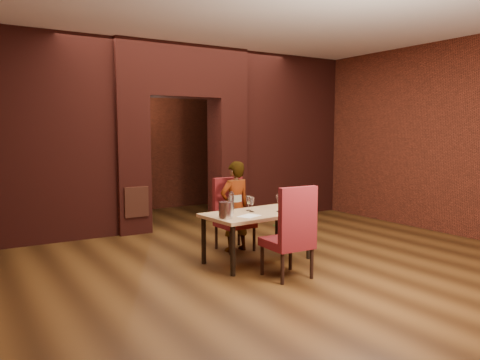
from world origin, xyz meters
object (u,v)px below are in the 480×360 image
(chair_near, at_px, (287,231))
(water_bottle, at_px, (231,202))
(person_seated, at_px, (235,206))
(wine_glass_a, at_px, (248,203))
(wine_bucket, at_px, (226,210))
(potted_plant, at_px, (284,229))
(wine_glass_b, at_px, (252,205))
(dining_table, at_px, (257,237))
(wine_glass_c, at_px, (279,203))
(chair_far, at_px, (235,214))

(chair_near, distance_m, water_bottle, 0.91)
(person_seated, xyz_separation_m, wine_glass_a, (-0.06, -0.45, 0.11))
(wine_bucket, xyz_separation_m, potted_plant, (1.52, 0.84, -0.55))
(chair_near, distance_m, wine_glass_b, 0.82)
(person_seated, height_order, water_bottle, person_seated)
(wine_glass_a, height_order, wine_glass_b, wine_glass_b)
(wine_glass_b, relative_size, potted_plant, 0.47)
(dining_table, xyz_separation_m, wine_glass_c, (0.27, -0.11, 0.44))
(wine_glass_a, height_order, potted_plant, wine_glass_a)
(dining_table, distance_m, person_seated, 0.70)
(water_bottle, bearing_deg, wine_glass_b, -8.80)
(dining_table, distance_m, chair_far, 0.69)
(chair_far, bearing_deg, wine_glass_b, -101.87)
(potted_plant, bearing_deg, wine_bucket, -151.20)
(dining_table, xyz_separation_m, person_seated, (0.03, 0.62, 0.32))
(wine_glass_a, distance_m, potted_plant, 1.22)
(dining_table, xyz_separation_m, chair_near, (-0.08, -0.73, 0.22))
(wine_glass_c, height_order, potted_plant, wine_glass_c)
(wine_glass_c, distance_m, potted_plant, 1.17)
(person_seated, distance_m, wine_glass_c, 0.78)
(wine_bucket, bearing_deg, wine_glass_a, 31.46)
(dining_table, xyz_separation_m, wine_glass_a, (-0.03, 0.17, 0.42))
(water_bottle, bearing_deg, wine_bucket, -132.10)
(wine_glass_c, bearing_deg, wine_glass_b, 152.35)
(wine_glass_b, relative_size, wine_glass_c, 0.86)
(chair_near, xyz_separation_m, potted_plant, (1.02, 1.40, -0.34))
(wine_bucket, xyz_separation_m, water_bottle, (0.24, 0.27, 0.04))
(dining_table, xyz_separation_m, chair_far, (0.06, 0.66, 0.19))
(chair_far, relative_size, potted_plant, 2.49)
(chair_near, distance_m, wine_bucket, 0.78)
(wine_glass_b, bearing_deg, chair_far, 79.76)
(dining_table, height_order, wine_glass_c, wine_glass_c)
(wine_glass_b, xyz_separation_m, water_bottle, (-0.29, 0.04, 0.05))
(wine_glass_a, bearing_deg, wine_bucket, -148.54)
(person_seated, height_order, potted_plant, person_seated)
(wine_glass_b, distance_m, wine_glass_c, 0.36)
(wine_glass_a, relative_size, water_bottle, 0.66)
(chair_far, bearing_deg, person_seated, -124.61)
(water_bottle, bearing_deg, chair_far, 54.70)
(person_seated, xyz_separation_m, wine_glass_c, (0.24, -0.73, 0.12))
(dining_table, height_order, person_seated, person_seated)
(wine_glass_c, xyz_separation_m, wine_bucket, (-0.85, -0.05, -0.01))
(dining_table, distance_m, wine_glass_a, 0.46)
(wine_glass_c, bearing_deg, chair_near, -119.38)
(dining_table, distance_m, water_bottle, 0.59)
(chair_near, xyz_separation_m, wine_bucket, (-0.50, 0.57, 0.21))
(person_seated, bearing_deg, wine_glass_a, 79.41)
(chair_near, height_order, potted_plant, chair_near)
(dining_table, bearing_deg, water_bottle, 158.20)
(wine_bucket, bearing_deg, chair_far, 52.36)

